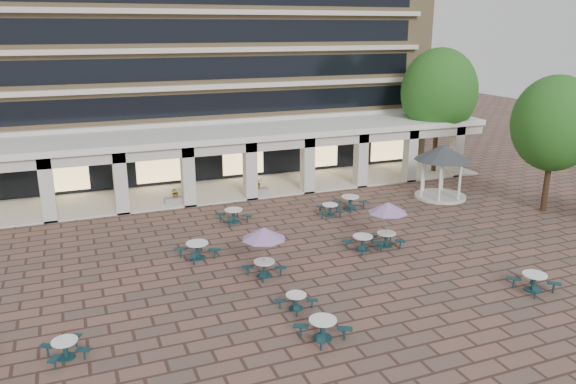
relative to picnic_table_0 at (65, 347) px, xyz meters
name	(u,v)px	position (x,y,z in m)	size (l,w,h in m)	color
ground	(289,274)	(9.90, 3.58, -0.41)	(120.00, 120.00, 0.00)	brown
apartment_building	(174,10)	(9.90, 29.05, 12.19)	(40.00, 15.50, 25.20)	tan
retail_arcade	(210,151)	(9.90, 18.38, 2.59)	(42.00, 6.60, 4.40)	white
picnic_table_0	(65,347)	(0.00, 0.00, 0.00)	(1.77, 1.77, 0.68)	#123438
picnic_table_1	(296,300)	(8.95, 0.35, -0.02)	(1.78, 1.78, 0.65)	#123438
picnic_table_2	(323,327)	(8.99, -2.17, 0.07)	(2.10, 2.10, 0.80)	#123438
picnic_table_3	(534,281)	(19.39, -1.97, 0.07)	(1.91, 1.91, 0.79)	#123438
picnic_table_6	(264,235)	(8.78, 3.87, 1.63)	(2.08, 2.08, 2.40)	#123438
picnic_table_7	(363,242)	(14.63, 4.99, 0.06)	(2.05, 2.05, 0.79)	#123438
picnic_table_8	(197,249)	(6.33, 7.10, 0.10)	(2.27, 2.27, 0.84)	#123438
picnic_table_9	(234,215)	(9.57, 11.70, 0.08)	(2.10, 2.10, 0.81)	#123438
picnic_table_10	(330,209)	(15.48, 10.70, 0.03)	(1.93, 1.93, 0.74)	#123438
picnic_table_11	(388,209)	(16.07, 5.02, 1.66)	(2.11, 2.11, 2.44)	#123438
picnic_table_13	(350,201)	(17.26, 11.42, 0.10)	(2.28, 2.28, 0.85)	#123438
gazebo	(443,159)	(24.22, 11.43, 2.32)	(3.89, 3.89, 3.62)	beige
tree_east_a	(555,124)	(28.59, 6.60, 5.18)	(5.14, 5.14, 8.56)	#402719
tree_east_c	(439,92)	(28.01, 17.52, 6.01)	(5.89, 5.89, 9.81)	#402719
planter_left	(176,198)	(7.02, 16.48, 0.06)	(1.50, 0.64, 1.21)	gray
planter_right	(257,188)	(12.68, 16.48, 0.16)	(1.50, 0.83, 1.33)	gray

